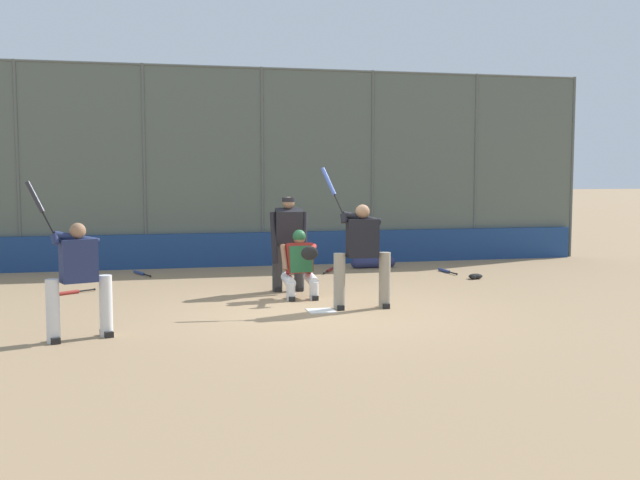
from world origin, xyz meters
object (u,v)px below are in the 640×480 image
spare_bat_first_base_side (445,271)px  spare_bat_near_backstop (329,270)px  spare_bat_by_padding (70,292)px  fielding_glove_on_dirt (475,276)px  umpire_home (288,241)px  equipment_bag_dugout_side (373,263)px  spare_bat_third_base_side (140,273)px  batter_on_deck (78,276)px  catcher_behind_plate (300,263)px  batter_at_plate (362,252)px

spare_bat_first_base_side → spare_bat_near_backstop: bearing=70.2°
spare_bat_by_padding → fielding_glove_on_dirt: 8.03m
spare_bat_first_base_side → umpire_home: bearing=111.1°
spare_bat_by_padding → equipment_bag_dugout_side: (-6.49, -2.39, 0.09)m
spare_bat_near_backstop → spare_bat_third_base_side: same height
spare_bat_near_backstop → fielding_glove_on_dirt: size_ratio=2.47×
umpire_home → batter_on_deck: size_ratio=0.84×
spare_bat_by_padding → equipment_bag_dugout_side: 6.92m
umpire_home → equipment_bag_dugout_side: size_ratio=1.65×
catcher_behind_plate → equipment_bag_dugout_side: 4.57m
spare_bat_first_base_side → batter_on_deck: bearing=121.2°
spare_bat_near_backstop → spare_bat_by_padding: (5.33, 1.97, 0.00)m
spare_bat_by_padding → batter_on_deck: bearing=62.4°
spare_bat_by_padding → spare_bat_first_base_side: (-7.82, -1.27, -0.00)m
umpire_home → batter_on_deck: batter_on_deck is taller
spare_bat_near_backstop → spare_bat_third_base_side: 4.14m
umpire_home → fielding_glove_on_dirt: size_ratio=5.75×
batter_at_plate → fielding_glove_on_dirt: size_ratio=7.48×
batter_at_plate → fielding_glove_on_dirt: (-3.26, -2.72, -0.87)m
batter_at_plate → spare_bat_third_base_side: bearing=-52.8°
batter_at_plate → batter_on_deck: size_ratio=1.09×
umpire_home → spare_bat_by_padding: size_ratio=2.58×
batter_on_deck → catcher_behind_plate: bearing=-164.4°
spare_bat_near_backstop → spare_bat_third_base_side: size_ratio=0.89×
spare_bat_third_base_side → spare_bat_near_backstop: bearing=-118.3°
spare_bat_near_backstop → batter_on_deck: bearing=167.0°
umpire_home → catcher_behind_plate: bearing=96.2°
spare_bat_by_padding → batter_at_plate: bearing=117.0°
spare_bat_third_base_side → batter_on_deck: bearing=151.2°
batter_at_plate → catcher_behind_plate: size_ratio=1.90×
equipment_bag_dugout_side → catcher_behind_plate: bearing=56.6°
batter_on_deck → spare_bat_by_padding: bearing=-103.0°
spare_bat_near_backstop → equipment_bag_dugout_side: equipment_bag_dugout_side is taller
batter_on_deck → spare_bat_third_base_side: bearing=-116.7°
batter_at_plate → spare_bat_third_base_side: (3.55, -4.97, -0.89)m
umpire_home → spare_bat_third_base_side: (2.72, -2.97, -0.92)m
batter_at_plate → spare_bat_third_base_side: 6.17m
batter_at_plate → umpire_home: size_ratio=1.30×
batter_on_deck → spare_bat_third_base_side: 6.42m
spare_bat_by_padding → fielding_glove_on_dirt: (-8.03, -0.16, 0.02)m
umpire_home → fielding_glove_on_dirt: bearing=-167.4°
batter_at_plate → catcher_behind_plate: bearing=-54.5°
catcher_behind_plate → batter_at_plate: bearing=122.3°
batter_at_plate → spare_bat_near_backstop: batter_at_plate is taller
spare_bat_near_backstop → spare_bat_by_padding: 5.68m
batter_on_deck → equipment_bag_dugout_side: bearing=-153.7°
equipment_bag_dugout_side → umpire_home: bearing=49.2°
spare_bat_near_backstop → spare_bat_first_base_side: bearing=-79.2°
spare_bat_third_base_side → catcher_behind_plate: bearing=-166.2°
batter_at_plate → batter_on_deck: batter_at_plate is taller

